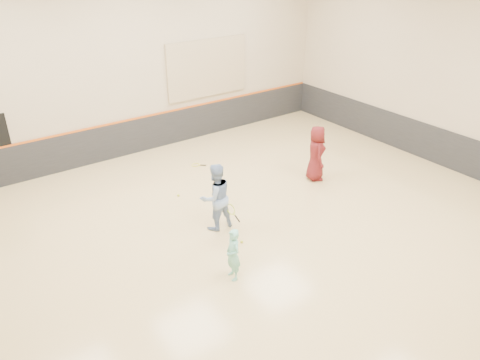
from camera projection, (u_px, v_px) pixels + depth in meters
room at (241, 201)px, 11.53m from camera, size 15.04×12.04×6.22m
wainscot_back at (139, 135)px, 15.94m from camera, size 14.90×0.04×1.20m
wainscot_right at (424, 141)px, 15.50m from camera, size 0.04×11.90×1.20m
accent_stripe at (137, 118)px, 15.65m from camera, size 14.90×0.03×0.06m
acoustic_panel at (207, 68)px, 16.50m from camera, size 3.20×0.08×2.00m
girl at (233, 255)px, 9.91m from camera, size 0.36×0.48×1.21m
instructor at (216, 197)px, 11.56m from camera, size 0.87×0.69×1.77m
young_man at (316, 153)px, 14.00m from camera, size 0.87×0.99×1.70m
held_racket at (231, 209)px, 11.73m from camera, size 0.43×0.43×0.54m
spare_racket at (196, 164)px, 15.21m from camera, size 0.60×0.60×0.07m
ball_under_racket at (242, 242)px, 11.33m from camera, size 0.07×0.07×0.07m
ball_in_hand at (325, 148)px, 13.95m from camera, size 0.07×0.07×0.07m
ball_beside_spare at (178, 195)px, 13.38m from camera, size 0.07×0.07×0.07m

